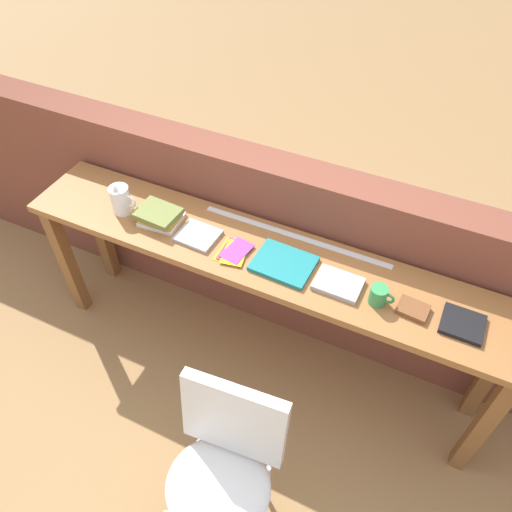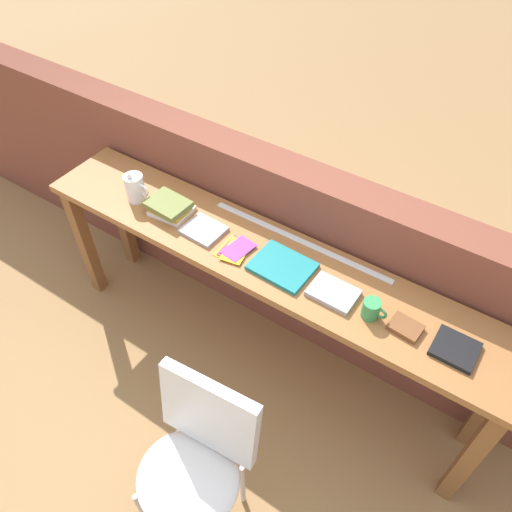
{
  "view_description": "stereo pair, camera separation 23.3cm",
  "coord_description": "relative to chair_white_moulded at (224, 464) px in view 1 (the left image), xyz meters",
  "views": [
    {
      "loc": [
        0.68,
        -1.2,
        2.59
      ],
      "look_at": [
        0.0,
        0.25,
        0.9
      ],
      "focal_mm": 35.0,
      "sensor_mm": 36.0,
      "label": 1
    },
    {
      "loc": [
        0.89,
        -1.09,
        2.59
      ],
      "look_at": [
        0.0,
        0.25,
        0.9
      ],
      "focal_mm": 35.0,
      "sensor_mm": 36.0,
      "label": 2
    }
  ],
  "objects": [
    {
      "name": "book_grey_hardcover",
      "position": [
        0.17,
        0.81,
        0.37
      ],
      "size": [
        0.21,
        0.16,
        0.02
      ],
      "primitive_type": "cube",
      "rotation": [
        0.0,
        0.0,
        -0.02
      ],
      "color": "#9E9EA3",
      "rests_on": "sideboard"
    },
    {
      "name": "mug",
      "position": [
        0.36,
        0.79,
        0.4
      ],
      "size": [
        0.11,
        0.08,
        0.09
      ],
      "color": "#338C4C",
      "rests_on": "sideboard"
    },
    {
      "name": "pamphlet_pile_colourful",
      "position": [
        -0.34,
        0.79,
        0.36
      ],
      "size": [
        0.15,
        0.19,
        0.01
      ],
      "color": "orange",
      "rests_on": "sideboard"
    },
    {
      "name": "book_repair_rightmost",
      "position": [
        0.71,
        0.82,
        0.36
      ],
      "size": [
        0.18,
        0.16,
        0.02
      ],
      "primitive_type": "cube",
      "rotation": [
        0.0,
        0.0,
        -0.01
      ],
      "color": "black",
      "rests_on": "sideboard"
    },
    {
      "name": "ground_plane",
      "position": [
        -0.23,
        0.55,
        -0.53
      ],
      "size": [
        40.0,
        40.0,
        0.0
      ],
      "primitive_type": "plane",
      "color": "#9E7547"
    },
    {
      "name": "ruler_metal_back_edge",
      "position": [
        -0.12,
        1.02,
        0.35
      ],
      "size": [
        0.98,
        0.03,
        0.0
      ],
      "primitive_type": "cube",
      "color": "silver",
      "rests_on": "sideboard"
    },
    {
      "name": "book_stack_leftmost",
      "position": [
        -0.78,
        0.82,
        0.39
      ],
      "size": [
        0.22,
        0.19,
        0.07
      ],
      "color": "white",
      "rests_on": "sideboard"
    },
    {
      "name": "leather_journal_brown",
      "position": [
        0.51,
        0.81,
        0.37
      ],
      "size": [
        0.14,
        0.11,
        0.02
      ],
      "primitive_type": "cube",
      "rotation": [
        0.0,
        0.0,
        -0.09
      ],
      "color": "brown",
      "rests_on": "sideboard"
    },
    {
      "name": "chair_white_moulded",
      "position": [
        0.0,
        0.0,
        0.0
      ],
      "size": [
        0.48,
        0.49,
        0.89
      ],
      "color": "white",
      "rests_on": "ground"
    },
    {
      "name": "magazine_cycling",
      "position": [
        -0.55,
        0.81,
        0.36
      ],
      "size": [
        0.2,
        0.18,
        0.02
      ],
      "primitive_type": "cube",
      "rotation": [
        0.0,
        0.0,
        -0.05
      ],
      "color": "#9E9EA3",
      "rests_on": "sideboard"
    },
    {
      "name": "sideboard",
      "position": [
        -0.23,
        0.85,
        0.21
      ],
      "size": [
        2.5,
        0.44,
        0.88
      ],
      "color": "#996033",
      "rests_on": "ground"
    },
    {
      "name": "brick_wall_back",
      "position": [
        -0.23,
        1.19,
        0.05
      ],
      "size": [
        6.0,
        0.2,
        1.16
      ],
      "primitive_type": "cube",
      "color": "brown",
      "rests_on": "ground"
    },
    {
      "name": "pitcher_white",
      "position": [
        -0.99,
        0.81,
        0.43
      ],
      "size": [
        0.14,
        0.1,
        0.18
      ],
      "color": "white",
      "rests_on": "sideboard"
    },
    {
      "name": "book_open_centre",
      "position": [
        -0.1,
        0.82,
        0.36
      ],
      "size": [
        0.28,
        0.23,
        0.02
      ],
      "primitive_type": "cube",
      "rotation": [
        0.0,
        0.0,
        -0.04
      ],
      "color": "#19757A",
      "rests_on": "sideboard"
    }
  ]
}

